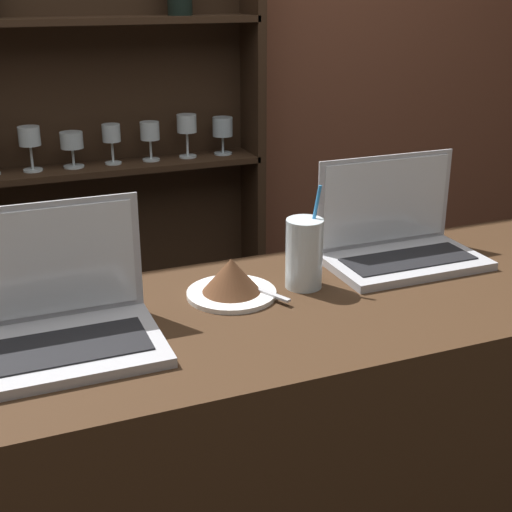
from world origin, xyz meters
TOP-DOWN VIEW (x-y plane):
  - back_wall at (0.00, 1.50)m, footprint 7.00×0.06m
  - back_shelf at (-0.14, 1.42)m, footprint 1.24×0.18m
  - laptop_near at (-0.34, 0.27)m, footprint 0.34×0.23m
  - laptop_far at (0.43, 0.40)m, footprint 0.34×0.20m
  - cake_plate at (0.02, 0.35)m, footprint 0.18×0.18m
  - water_glass at (0.17, 0.34)m, footprint 0.08×0.08m

SIDE VIEW (x-z plane):
  - back_shelf at x=-0.14m, z-range 0.05..1.85m
  - cake_plate at x=0.02m, z-range 0.95..1.03m
  - laptop_near at x=-0.34m, z-range 0.89..1.13m
  - laptop_far at x=0.43m, z-range 0.90..1.12m
  - water_glass at x=0.17m, z-range 0.92..1.14m
  - back_wall at x=0.00m, z-range 0.00..2.70m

